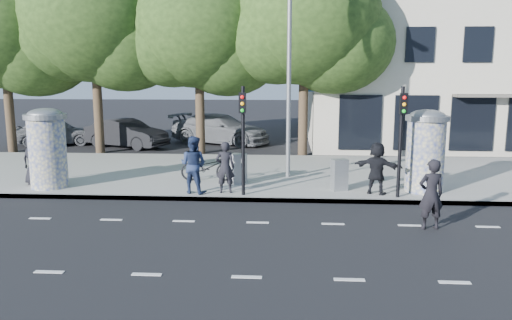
# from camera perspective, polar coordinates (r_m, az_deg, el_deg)

# --- Properties ---
(ground) EXTENTS (120.00, 120.00, 0.00)m
(ground) POSITION_cam_1_polar(r_m,az_deg,el_deg) (12.11, -0.21, -9.14)
(ground) COLOR black
(ground) RESTS_ON ground
(sidewalk) EXTENTS (40.00, 8.00, 0.15)m
(sidewalk) POSITION_cam_1_polar(r_m,az_deg,el_deg) (19.33, 1.28, -1.60)
(sidewalk) COLOR gray
(sidewalk) RESTS_ON ground
(curb) EXTENTS (40.00, 0.10, 0.16)m
(curb) POSITION_cam_1_polar(r_m,az_deg,el_deg) (15.48, 0.67, -4.55)
(curb) COLOR slate
(curb) RESTS_ON ground
(lane_dash_near) EXTENTS (32.00, 0.12, 0.01)m
(lane_dash_near) POSITION_cam_1_polar(r_m,az_deg,el_deg) (10.06, -1.07, -13.24)
(lane_dash_near) COLOR silver
(lane_dash_near) RESTS_ON ground
(lane_dash_far) EXTENTS (32.00, 0.12, 0.01)m
(lane_dash_far) POSITION_cam_1_polar(r_m,az_deg,el_deg) (13.44, 0.19, -7.16)
(lane_dash_far) COLOR silver
(lane_dash_far) RESTS_ON ground
(ad_column_left) EXTENTS (1.36, 1.36, 2.65)m
(ad_column_left) POSITION_cam_1_polar(r_m,az_deg,el_deg) (17.96, -22.75, 1.46)
(ad_column_left) COLOR beige
(ad_column_left) RESTS_ON sidewalk
(ad_column_right) EXTENTS (1.36, 1.36, 2.65)m
(ad_column_right) POSITION_cam_1_polar(r_m,az_deg,el_deg) (16.89, 18.81, 1.20)
(ad_column_right) COLOR beige
(ad_column_right) RESTS_ON sidewalk
(traffic_pole_near) EXTENTS (0.22, 0.31, 3.40)m
(traffic_pole_near) POSITION_cam_1_polar(r_m,az_deg,el_deg) (15.36, -1.50, 3.52)
(traffic_pole_near) COLOR black
(traffic_pole_near) RESTS_ON sidewalk
(traffic_pole_far) EXTENTS (0.22, 0.31, 3.40)m
(traffic_pole_far) POSITION_cam_1_polar(r_m,az_deg,el_deg) (15.68, 16.28, 3.25)
(traffic_pole_far) COLOR black
(traffic_pole_far) RESTS_ON sidewalk
(street_lamp) EXTENTS (0.25, 0.93, 8.00)m
(street_lamp) POSITION_cam_1_polar(r_m,az_deg,el_deg) (18.06, 3.82, 12.63)
(street_lamp) COLOR slate
(street_lamp) RESTS_ON sidewalk
(tree_far_left) EXTENTS (7.20, 7.20, 9.26)m
(tree_far_left) POSITION_cam_1_polar(r_m,az_deg,el_deg) (27.68, -27.03, 13.58)
(tree_far_left) COLOR #38281C
(tree_far_left) RESTS_ON ground
(tree_mid_left) EXTENTS (7.20, 7.20, 9.57)m
(tree_mid_left) POSITION_cam_1_polar(r_m,az_deg,el_deg) (25.77, -18.12, 15.20)
(tree_mid_left) COLOR #38281C
(tree_mid_left) RESTS_ON ground
(tree_near_left) EXTENTS (6.80, 6.80, 8.97)m
(tree_near_left) POSITION_cam_1_polar(r_m,az_deg,el_deg) (24.57, -6.61, 14.87)
(tree_near_left) COLOR #38281C
(tree_near_left) RESTS_ON ground
(tree_center) EXTENTS (7.00, 7.00, 9.30)m
(tree_center) POSITION_cam_1_polar(r_m,az_deg,el_deg) (23.83, 5.58, 15.64)
(tree_center) COLOR #38281C
(tree_center) RESTS_ON ground
(building) EXTENTS (20.30, 15.85, 12.00)m
(building) POSITION_cam_1_polar(r_m,az_deg,el_deg) (33.41, 23.89, 12.69)
(building) COLOR beige
(building) RESTS_ON ground
(ped_a) EXTENTS (0.89, 0.63, 1.71)m
(ped_a) POSITION_cam_1_polar(r_m,az_deg,el_deg) (18.63, -24.05, -0.01)
(ped_a) COLOR black
(ped_a) RESTS_ON sidewalk
(ped_b) EXTENTS (0.63, 0.44, 1.66)m
(ped_b) POSITION_cam_1_polar(r_m,az_deg,el_deg) (15.90, -3.54, -0.84)
(ped_b) COLOR black
(ped_b) RESTS_ON sidewalk
(ped_c) EXTENTS (1.06, 0.94, 1.83)m
(ped_c) POSITION_cam_1_polar(r_m,az_deg,el_deg) (15.97, -7.18, -0.53)
(ped_c) COLOR navy
(ped_c) RESTS_ON sidewalk
(ped_f) EXTENTS (1.63, 1.15, 1.67)m
(ped_f) POSITION_cam_1_polar(r_m,az_deg,el_deg) (16.18, 13.65, -0.91)
(ped_f) COLOR black
(ped_f) RESTS_ON sidewalk
(man_road) EXTENTS (0.73, 0.54, 1.82)m
(man_road) POSITION_cam_1_polar(r_m,az_deg,el_deg) (13.45, 19.37, -3.72)
(man_road) COLOR black
(man_road) RESTS_ON ground
(bicycle) EXTENTS (0.75, 1.92, 0.99)m
(bicycle) POSITION_cam_1_polar(r_m,az_deg,el_deg) (17.77, -5.57, -0.80)
(bicycle) COLOR black
(bicycle) RESTS_ON sidewalk
(cabinet_left) EXTENTS (0.58, 0.49, 1.04)m
(cabinet_left) POSITION_cam_1_polar(r_m,az_deg,el_deg) (17.27, -2.00, -1.00)
(cabinet_left) COLOR gray
(cabinet_left) RESTS_ON sidewalk
(cabinet_right) EXTENTS (0.58, 0.49, 1.03)m
(cabinet_right) POSITION_cam_1_polar(r_m,az_deg,el_deg) (16.50, 9.51, -1.68)
(cabinet_right) COLOR gray
(cabinet_right) RESTS_ON sidewalk
(car_left) EXTENTS (2.90, 4.71, 1.50)m
(car_left) POSITION_cam_1_polar(r_m,az_deg,el_deg) (29.51, -21.99, 3.05)
(car_left) COLOR #5B5D62
(car_left) RESTS_ON ground
(car_mid) EXTENTS (3.18, 4.81, 1.50)m
(car_mid) POSITION_cam_1_polar(r_m,az_deg,el_deg) (27.30, -14.59, 2.95)
(car_mid) COLOR black
(car_mid) RESTS_ON ground
(car_right) EXTENTS (4.21, 6.11, 1.64)m
(car_right) POSITION_cam_1_polar(r_m,az_deg,el_deg) (27.96, -4.12, 3.56)
(car_right) COLOR slate
(car_right) RESTS_ON ground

